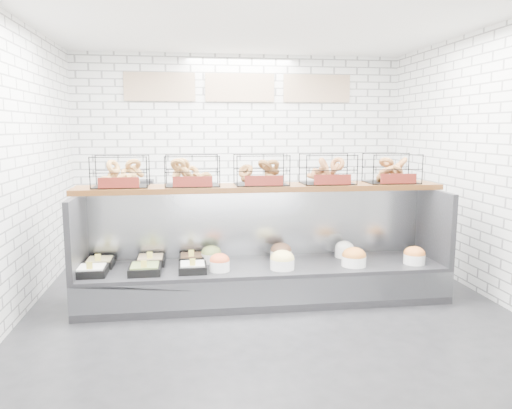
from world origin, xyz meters
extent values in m
plane|color=black|center=(0.00, 0.00, 0.00)|extent=(5.50, 5.50, 0.00)
cube|color=silver|center=(0.00, 2.75, 1.50)|extent=(5.00, 0.02, 3.00)
cube|color=silver|center=(-2.50, 0.00, 1.50)|extent=(0.02, 5.50, 3.00)
cube|color=silver|center=(2.50, 0.00, 1.50)|extent=(0.02, 5.50, 3.00)
cube|color=white|center=(0.00, 0.00, 3.00)|extent=(5.00, 5.50, 0.02)
cube|color=tan|center=(-1.20, 2.72, 2.50)|extent=(1.05, 0.03, 0.42)
cube|color=tan|center=(0.00, 2.72, 2.50)|extent=(1.05, 0.03, 0.42)
cube|color=tan|center=(1.20, 2.72, 2.50)|extent=(1.05, 0.03, 0.42)
cube|color=black|center=(0.00, 0.30, 0.20)|extent=(4.00, 0.90, 0.40)
cube|color=#93969B|center=(0.00, -0.14, 0.22)|extent=(4.00, 0.03, 0.28)
cube|color=#93969B|center=(0.00, 0.71, 0.80)|extent=(4.00, 0.08, 0.80)
cube|color=black|center=(-1.97, 0.30, 0.80)|extent=(0.06, 0.90, 0.80)
cube|color=black|center=(1.97, 0.30, 0.80)|extent=(0.06, 0.90, 0.80)
cube|color=black|center=(-1.81, 0.13, 0.44)|extent=(0.30, 0.30, 0.08)
cube|color=white|center=(-1.81, 0.13, 0.48)|extent=(0.26, 0.26, 0.04)
cube|color=#F6E155|center=(-1.81, 0.02, 0.53)|extent=(0.06, 0.01, 0.08)
cube|color=black|center=(-1.78, 0.44, 0.44)|extent=(0.29, 0.29, 0.08)
cube|color=#DAC886|center=(-1.78, 0.44, 0.48)|extent=(0.25, 0.25, 0.04)
cube|color=#F6E155|center=(-1.78, 0.34, 0.53)|extent=(0.06, 0.01, 0.08)
cube|color=black|center=(-1.28, 0.12, 0.44)|extent=(0.33, 0.33, 0.08)
cube|color=olive|center=(-1.28, 0.12, 0.48)|extent=(0.28, 0.28, 0.04)
cube|color=#F6E155|center=(-1.28, 0.01, 0.53)|extent=(0.06, 0.01, 0.08)
cube|color=black|center=(-1.24, 0.47, 0.44)|extent=(0.31, 0.31, 0.08)
cube|color=#D4B382|center=(-1.24, 0.47, 0.48)|extent=(0.26, 0.26, 0.04)
cube|color=#F6E155|center=(-1.24, 0.36, 0.53)|extent=(0.06, 0.01, 0.08)
cube|color=black|center=(-0.79, 0.11, 0.44)|extent=(0.29, 0.29, 0.08)
cube|color=silver|center=(-0.79, 0.11, 0.48)|extent=(0.25, 0.25, 0.04)
cube|color=#F6E155|center=(-0.79, 0.01, 0.53)|extent=(0.06, 0.01, 0.08)
cube|color=black|center=(-0.80, 0.48, 0.44)|extent=(0.27, 0.27, 0.08)
cube|color=brown|center=(-0.80, 0.48, 0.48)|extent=(0.23, 0.23, 0.04)
cube|color=#F6E155|center=(-0.80, 0.39, 0.53)|extent=(0.06, 0.01, 0.08)
cylinder|color=white|center=(-0.50, 0.11, 0.46)|extent=(0.22, 0.22, 0.11)
ellipsoid|color=#DA592E|center=(-0.50, 0.11, 0.52)|extent=(0.21, 0.21, 0.15)
cylinder|color=white|center=(-0.57, 0.45, 0.46)|extent=(0.23, 0.23, 0.11)
ellipsoid|color=olive|center=(-0.57, 0.45, 0.52)|extent=(0.22, 0.22, 0.16)
cylinder|color=white|center=(0.17, 0.09, 0.46)|extent=(0.26, 0.26, 0.11)
ellipsoid|color=#F6E17E|center=(0.17, 0.09, 0.52)|extent=(0.26, 0.26, 0.18)
cylinder|color=white|center=(0.22, 0.46, 0.46)|extent=(0.25, 0.25, 0.11)
ellipsoid|color=brown|center=(0.22, 0.46, 0.52)|extent=(0.24, 0.24, 0.17)
cylinder|color=white|center=(0.96, 0.10, 0.46)|extent=(0.27, 0.27, 0.11)
ellipsoid|color=#C26E29|center=(0.96, 0.10, 0.52)|extent=(0.26, 0.26, 0.18)
cylinder|color=white|center=(0.98, 0.49, 0.46)|extent=(0.22, 0.22, 0.11)
ellipsoid|color=silver|center=(0.98, 0.49, 0.52)|extent=(0.21, 0.21, 0.15)
cylinder|color=white|center=(1.66, 0.09, 0.46)|extent=(0.24, 0.24, 0.11)
ellipsoid|color=orange|center=(1.66, 0.09, 0.52)|extent=(0.23, 0.23, 0.16)
cube|color=#45250E|center=(0.00, 0.52, 1.23)|extent=(4.10, 0.50, 0.06)
cube|color=black|center=(-1.53, 0.52, 1.43)|extent=(0.60, 0.38, 0.34)
cube|color=#5A1810|center=(-1.53, 0.32, 1.33)|extent=(0.42, 0.02, 0.11)
cube|color=black|center=(-0.77, 0.52, 1.43)|extent=(0.60, 0.38, 0.34)
cube|color=#5A1810|center=(-0.77, 0.32, 1.33)|extent=(0.42, 0.02, 0.11)
cube|color=black|center=(0.00, 0.52, 1.43)|extent=(0.60, 0.38, 0.34)
cube|color=#5A1810|center=(0.00, 0.32, 1.33)|extent=(0.42, 0.02, 0.11)
cube|color=black|center=(0.77, 0.52, 1.43)|extent=(0.60, 0.38, 0.34)
cube|color=#5A1810|center=(0.77, 0.32, 1.33)|extent=(0.42, 0.02, 0.11)
cube|color=black|center=(1.53, 0.52, 1.43)|extent=(0.60, 0.38, 0.34)
cube|color=#5A1810|center=(1.53, 0.32, 1.33)|extent=(0.42, 0.02, 0.11)
cube|color=#93969B|center=(0.00, 2.43, 0.45)|extent=(4.00, 0.60, 0.90)
cube|color=black|center=(-1.51, 2.39, 1.02)|extent=(0.40, 0.30, 0.24)
cube|color=silver|center=(-0.22, 2.41, 0.99)|extent=(0.35, 0.28, 0.18)
cylinder|color=#D06C34|center=(0.52, 2.37, 1.01)|extent=(0.09, 0.09, 0.22)
cube|color=black|center=(1.31, 2.40, 1.05)|extent=(0.30, 0.30, 0.30)
camera|label=1|loc=(-0.82, -4.99, 1.89)|focal=35.00mm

